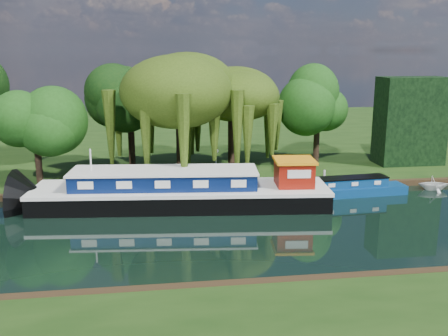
{
  "coord_description": "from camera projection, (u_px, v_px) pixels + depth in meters",
  "views": [
    {
      "loc": [
        -4.34,
        -28.92,
        10.78
      ],
      "look_at": [
        0.32,
        4.53,
        2.8
      ],
      "focal_mm": 40.0,
      "sensor_mm": 36.0,
      "label": 1
    }
  ],
  "objects": [
    {
      "name": "lamppost",
      "position": [
        216.0,
        156.0,
        40.57
      ],
      "size": [
        0.36,
        0.36,
        2.56
      ],
      "color": "silver",
      "rests_on": "far_bank"
    },
    {
      "name": "white_cruiser",
      "position": [
        433.0,
        190.0,
        39.53
      ],
      "size": [
        2.67,
        2.41,
        1.24
      ],
      "primitive_type": "imported",
      "rotation": [
        0.0,
        0.0,
        1.4
      ],
      "color": "silver",
      "rests_on": "ground"
    },
    {
      "name": "reeds_near",
      "position": [
        390.0,
        265.0,
        24.43
      ],
      "size": [
        33.7,
        1.5,
        1.1
      ],
      "color": "#1E4111",
      "rests_on": "ground"
    },
    {
      "name": "far_bank",
      "position": [
        190.0,
        135.0,
        63.66
      ],
      "size": [
        120.0,
        52.0,
        0.45
      ],
      "primitive_type": "cube",
      "color": "black",
      "rests_on": "ground"
    },
    {
      "name": "mooring_posts",
      "position": [
        207.0,
        180.0,
        38.75
      ],
      "size": [
        19.16,
        0.16,
        1.0
      ],
      "color": "silver",
      "rests_on": "far_bank"
    },
    {
      "name": "narrowboat",
      "position": [
        339.0,
        189.0,
        37.8
      ],
      "size": [
        10.65,
        2.48,
        1.54
      ],
      "rotation": [
        0.0,
        0.0,
        0.07
      ],
      "color": "navy",
      "rests_on": "ground"
    },
    {
      "name": "willow_right",
      "position": [
        232.0,
        103.0,
        42.81
      ],
      "size": [
        6.65,
        6.65,
        8.1
      ],
      "color": "black",
      "rests_on": "far_bank"
    },
    {
      "name": "tree_far_right",
      "position": [
        318.0,
        105.0,
        46.33
      ],
      "size": [
        4.8,
        4.8,
        7.86
      ],
      "color": "black",
      "rests_on": "far_bank"
    },
    {
      "name": "conifer_hedge",
      "position": [
        410.0,
        121.0,
        45.96
      ],
      "size": [
        6.0,
        3.0,
        8.0
      ],
      "primitive_type": "cube",
      "color": "black",
      "rests_on": "far_bank"
    },
    {
      "name": "tree_far_mid",
      "position": [
        130.0,
        103.0,
        44.04
      ],
      "size": [
        5.15,
        5.15,
        8.42
      ],
      "color": "black",
      "rests_on": "far_bank"
    },
    {
      "name": "dutch_barge",
      "position": [
        184.0,
        191.0,
        35.18
      ],
      "size": [
        21.04,
        6.58,
        4.37
      ],
      "rotation": [
        0.0,
        0.0,
        -0.09
      ],
      "color": "black",
      "rests_on": "ground"
    },
    {
      "name": "ground",
      "position": [
        229.0,
        229.0,
        30.94
      ],
      "size": [
        120.0,
        120.0,
        0.0
      ],
      "primitive_type": "plane",
      "color": "black"
    },
    {
      "name": "red_dinghy",
      "position": [
        42.0,
        208.0,
        35.0
      ],
      "size": [
        3.02,
        2.43,
        0.56
      ],
      "primitive_type": "imported",
      "rotation": [
        0.0,
        0.0,
        1.36
      ],
      "color": "maroon",
      "rests_on": "ground"
    },
    {
      "name": "tree_far_left",
      "position": [
        35.0,
        121.0,
        37.74
      ],
      "size": [
        4.6,
        4.6,
        7.42
      ],
      "color": "black",
      "rests_on": "far_bank"
    },
    {
      "name": "willow_left",
      "position": [
        179.0,
        92.0,
        40.27
      ],
      "size": [
        8.09,
        8.09,
        9.7
      ],
      "color": "black",
      "rests_on": "far_bank"
    }
  ]
}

